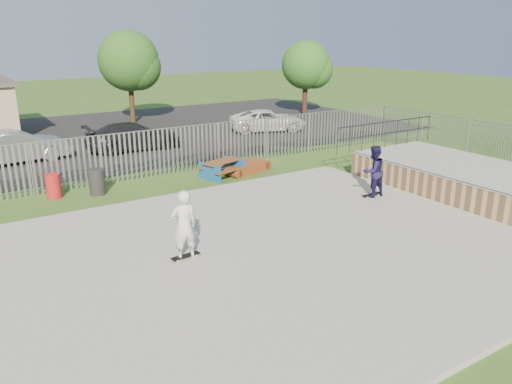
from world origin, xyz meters
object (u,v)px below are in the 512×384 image
car_white (268,120)px  skater_navy (373,171)px  picnic_table (222,169)px  skater_white (184,225)px  tree_right (306,65)px  trash_bin_red (53,186)px  funbox (246,168)px  tree_mid (129,61)px  car_dark (134,136)px  car_silver (16,147)px  trash_bin_grey (97,182)px

car_white → skater_navy: 13.80m
skater_navy → picnic_table: bearing=-61.0°
picnic_table → skater_white: (-4.80, -6.71, 0.72)m
picnic_table → tree_right: (13.18, 11.37, 3.23)m
trash_bin_red → funbox: bearing=-5.6°
tree_mid → skater_white: 22.61m
tree_right → skater_white: tree_right is taller
picnic_table → car_dark: bearing=86.5°
funbox → skater_white: size_ratio=1.14×
picnic_table → car_silver: (-6.88, 7.22, 0.41)m
tree_right → skater_navy: 19.87m
car_dark → skater_white: size_ratio=2.59×
funbox → car_silver: (-8.16, 7.06, 0.58)m
trash_bin_grey → picnic_table: bearing=-5.3°
picnic_table → skater_white: skater_white is taller
skater_white → funbox: bearing=-126.2°
picnic_table → funbox: picnic_table is taller
trash_bin_red → car_dark: 7.95m
car_white → tree_right: tree_right is taller
funbox → trash_bin_red: 7.87m
funbox → tree_right: (11.91, 11.21, 3.40)m
car_white → tree_mid: tree_mid is taller
car_silver → tree_right: (20.07, 4.15, 2.82)m
funbox → car_silver: size_ratio=0.46×
picnic_table → car_white: (7.37, 7.55, 0.30)m
car_white → tree_right: (5.81, 3.82, 2.93)m
tree_right → car_white: bearing=-146.7°
funbox → car_white: bearing=34.1°
skater_navy → tree_mid: bearing=-85.1°
car_dark → car_white: car_dark is taller
picnic_table → tree_mid: (1.33, 14.84, 3.70)m
tree_mid → trash_bin_grey: bearing=-114.1°
trash_bin_red → tree_mid: size_ratio=0.15×
car_silver → tree_mid: tree_mid is taller
car_silver → skater_white: skater_white is taller
picnic_table → funbox: (1.28, 0.15, -0.17)m
trash_bin_red → car_silver: 6.31m
skater_navy → skater_white: 7.98m
picnic_table → tree_right: size_ratio=0.37×
picnic_table → trash_bin_grey: trash_bin_grey is taller
tree_right → tree_mid: bearing=163.7°
car_silver → car_dark: bearing=-100.2°
tree_mid → skater_navy: 20.70m
tree_mid → skater_white: size_ratio=3.23×
picnic_table → car_white: car_white is taller
skater_white → tree_right: bearing=-129.5°
tree_mid → picnic_table: bearing=-95.1°
funbox → skater_navy: skater_navy is taller
car_dark → car_white: size_ratio=1.03×
funbox → car_white: (6.10, 7.39, 0.47)m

